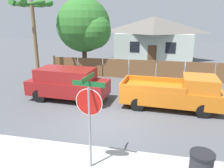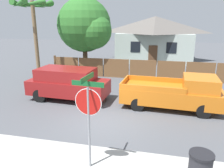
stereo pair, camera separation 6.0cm
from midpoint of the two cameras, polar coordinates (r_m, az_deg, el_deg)
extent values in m
plane|color=#4C4F54|center=(10.11, -2.03, -9.86)|extent=(80.00, 80.00, 0.00)
cube|color=brown|center=(18.82, -11.62, 4.63)|extent=(2.04, 0.06, 1.50)
cube|color=brown|center=(18.07, -5.44, 4.41)|extent=(2.04, 0.06, 1.50)
cube|color=brown|center=(17.54, 1.19, 4.12)|extent=(2.04, 0.06, 1.50)
cube|color=brown|center=(17.25, 8.12, 3.75)|extent=(2.04, 0.06, 1.50)
cube|color=brown|center=(17.23, 15.18, 3.33)|extent=(2.04, 0.06, 1.50)
cube|color=brown|center=(17.47, 22.14, 2.85)|extent=(2.04, 0.06, 1.50)
cube|color=brown|center=(19.27, -14.53, 4.86)|extent=(0.12, 0.12, 1.60)
cube|color=#B2C1B7|center=(25.68, 10.99, 9.54)|extent=(8.03, 5.56, 3.11)
pyramid|color=#5B5651|center=(25.52, 11.29, 14.99)|extent=(8.68, 6.00, 1.78)
cube|color=black|center=(23.01, 6.21, 9.60)|extent=(1.00, 0.04, 1.10)
cube|color=black|center=(22.89, 15.35, 9.09)|extent=(1.00, 0.04, 1.10)
cube|color=brown|center=(22.98, 10.66, 7.39)|extent=(0.90, 0.04, 2.00)
cylinder|color=brown|center=(19.13, -6.89, 6.42)|extent=(0.40, 0.40, 2.41)
sphere|color=#2D6B28|center=(18.85, -7.19, 15.02)|extent=(4.42, 4.42, 4.42)
sphere|color=#31732C|center=(18.03, -4.68, 13.63)|extent=(2.87, 2.87, 2.87)
cylinder|color=brown|center=(17.80, -19.14, 10.47)|extent=(0.28, 0.28, 5.83)
cone|color=#2D6B28|center=(17.25, -16.91, 19.29)|extent=(0.44, 1.91, 0.73)
cone|color=#2D6B28|center=(18.28, -16.98, 19.08)|extent=(1.87, 1.34, 0.73)
cone|color=#2D6B28|center=(18.79, -19.86, 18.74)|extent=(1.87, 1.34, 0.73)
cone|color=#2D6B28|center=(18.32, -22.83, 18.54)|extent=(0.44, 1.91, 0.73)
cone|color=#2D6B28|center=(17.30, -23.12, 18.71)|extent=(1.87, 1.34, 0.73)
cone|color=#2D6B28|center=(16.74, -20.09, 19.13)|extent=(1.87, 1.34, 0.73)
cube|color=maroon|center=(12.82, -11.10, -0.74)|extent=(4.66, 2.14, 0.82)
cube|color=maroon|center=(12.67, -11.74, 2.52)|extent=(3.28, 1.91, 0.67)
cube|color=black|center=(12.06, -5.33, 2.10)|extent=(0.16, 1.66, 0.56)
cylinder|color=black|center=(13.12, -3.86, -1.86)|extent=(0.74, 0.22, 0.74)
cylinder|color=black|center=(11.66, -6.60, -4.30)|extent=(0.74, 0.22, 0.74)
cylinder|color=black|center=(14.28, -14.59, -0.84)|extent=(0.74, 0.22, 0.74)
cylinder|color=black|center=(12.96, -18.25, -2.91)|extent=(0.74, 0.22, 0.74)
cube|color=orange|center=(11.82, 15.15, -2.71)|extent=(5.15, 2.30, 0.78)
cube|color=orange|center=(11.70, 22.20, 0.14)|extent=(1.72, 1.94, 0.67)
cube|color=orange|center=(12.61, 11.54, 1.23)|extent=(3.16, 0.26, 0.27)
cube|color=orange|center=(10.78, 10.69, -1.30)|extent=(3.16, 0.26, 0.27)
cube|color=orange|center=(11.92, 3.36, 0.67)|extent=(0.19, 1.91, 0.27)
cylinder|color=black|center=(12.89, 22.08, -3.54)|extent=(0.69, 0.22, 0.69)
cylinder|color=black|center=(11.22, 22.94, -6.56)|extent=(0.69, 0.22, 0.69)
cylinder|color=black|center=(12.88, 8.16, -2.47)|extent=(0.69, 0.22, 0.69)
cylinder|color=black|center=(11.22, 6.87, -5.32)|extent=(0.69, 0.22, 0.69)
cylinder|color=gray|center=(6.74, -5.75, -11.57)|extent=(0.07, 0.07, 2.62)
cylinder|color=red|center=(6.39, -5.96, -4.72)|extent=(0.78, 0.09, 0.78)
cylinder|color=white|center=(6.39, -5.97, -4.73)|extent=(0.83, 0.08, 0.83)
cube|color=#19602D|center=(6.21, -6.11, 0.03)|extent=(0.99, 0.10, 0.15)
cube|color=#19602D|center=(6.16, -6.16, 1.64)|extent=(0.10, 0.89, 0.15)
cylinder|color=black|center=(6.83, 22.65, -16.67)|extent=(0.68, 0.68, 0.08)
camera|label=1|loc=(0.03, -89.83, 0.05)|focal=35.00mm
camera|label=2|loc=(0.03, 90.17, -0.05)|focal=35.00mm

